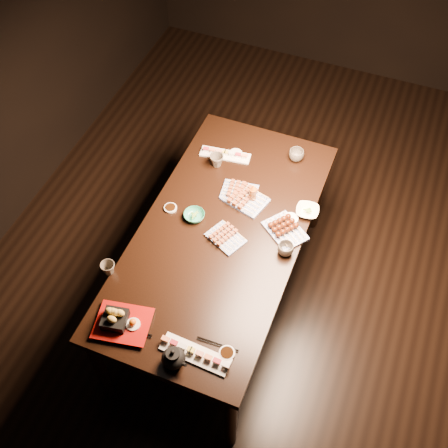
% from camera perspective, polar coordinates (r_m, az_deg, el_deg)
% --- Properties ---
extents(ground, '(5.00, 5.00, 0.00)m').
position_cam_1_polar(ground, '(3.90, 5.59, -6.00)').
color(ground, black).
rests_on(ground, ground).
extents(dining_table, '(1.13, 1.90, 0.75)m').
position_cam_1_polar(dining_table, '(3.50, -0.30, -4.55)').
color(dining_table, black).
rests_on(dining_table, ground).
extents(sushi_platter_near, '(0.36, 0.12, 0.04)m').
position_cam_1_polar(sushi_platter_near, '(2.79, -2.94, -12.94)').
color(sushi_platter_near, white).
rests_on(sushi_platter_near, dining_table).
extents(sushi_platter_far, '(0.33, 0.13, 0.04)m').
position_cam_1_polar(sushi_platter_far, '(3.57, 0.12, 7.19)').
color(sushi_platter_far, white).
rests_on(sushi_platter_far, dining_table).
extents(yakitori_plate_center, '(0.28, 0.24, 0.06)m').
position_cam_1_polar(yakitori_plate_center, '(3.31, 2.22, 2.73)').
color(yakitori_plate_center, '#828EB6').
rests_on(yakitori_plate_center, dining_table).
extents(yakitori_plate_right, '(0.25, 0.22, 0.05)m').
position_cam_1_polar(yakitori_plate_right, '(3.14, 0.17, -1.23)').
color(yakitori_plate_right, '#828EB6').
rests_on(yakitori_plate_right, dining_table).
extents(yakitori_plate_left, '(0.23, 0.18, 0.05)m').
position_cam_1_polar(yakitori_plate_left, '(3.36, 1.58, 3.50)').
color(yakitori_plate_left, '#828EB6').
rests_on(yakitori_plate_left, dining_table).
extents(tsukune_plate, '(0.29, 0.28, 0.06)m').
position_cam_1_polar(tsukune_plate, '(3.19, 6.25, -0.46)').
color(tsukune_plate, '#828EB6').
rests_on(tsukune_plate, dining_table).
extents(edamame_bowl_green, '(0.15, 0.15, 0.04)m').
position_cam_1_polar(edamame_bowl_green, '(3.24, -3.03, 0.85)').
color(edamame_bowl_green, '#329973').
rests_on(edamame_bowl_green, dining_table).
extents(edamame_bowl_cream, '(0.15, 0.15, 0.03)m').
position_cam_1_polar(edamame_bowl_cream, '(3.30, 8.46, 1.31)').
color(edamame_bowl_cream, '#FCEFCE').
rests_on(edamame_bowl_cream, dining_table).
extents(tempura_tray, '(0.31, 0.27, 0.10)m').
position_cam_1_polar(tempura_tray, '(2.88, -10.33, -9.59)').
color(tempura_tray, black).
rests_on(tempura_tray, dining_table).
extents(teacup_near_left, '(0.08, 0.08, 0.07)m').
position_cam_1_polar(teacup_near_left, '(3.07, -11.69, -4.43)').
color(teacup_near_left, brown).
rests_on(teacup_near_left, dining_table).
extents(teacup_mid_right, '(0.12, 0.12, 0.07)m').
position_cam_1_polar(teacup_mid_right, '(3.10, 6.27, -2.55)').
color(teacup_mid_right, brown).
rests_on(teacup_mid_right, dining_table).
extents(teacup_far_left, '(0.11, 0.11, 0.08)m').
position_cam_1_polar(teacup_far_left, '(3.50, -0.75, 6.47)').
color(teacup_far_left, brown).
rests_on(teacup_far_left, dining_table).
extents(teacup_far_right, '(0.11, 0.11, 0.07)m').
position_cam_1_polar(teacup_far_right, '(3.56, 7.36, 6.96)').
color(teacup_far_right, brown).
rests_on(teacup_far_right, dining_table).
extents(teapot, '(0.17, 0.17, 0.12)m').
position_cam_1_polar(teapot, '(2.75, -5.18, -13.29)').
color(teapot, black).
rests_on(teapot, dining_table).
extents(condiment_bottle, '(0.05, 0.05, 0.13)m').
position_cam_1_polar(condiment_bottle, '(3.29, 2.96, 3.18)').
color(condiment_bottle, brown).
rests_on(condiment_bottle, dining_table).
extents(sauce_dish_west, '(0.09, 0.09, 0.01)m').
position_cam_1_polar(sauce_dish_west, '(3.30, -5.46, 1.63)').
color(sauce_dish_west, white).
rests_on(sauce_dish_west, dining_table).
extents(sauce_dish_east, '(0.11, 0.11, 0.02)m').
position_cam_1_polar(sauce_dish_east, '(3.26, 6.77, 0.52)').
color(sauce_dish_east, white).
rests_on(sauce_dish_east, dining_table).
extents(sauce_dish_se, '(0.10, 0.10, 0.01)m').
position_cam_1_polar(sauce_dish_se, '(2.80, 0.30, -12.98)').
color(sauce_dish_se, white).
rests_on(sauce_dish_se, dining_table).
extents(sauce_dish_nw, '(0.09, 0.09, 0.01)m').
position_cam_1_polar(sauce_dish_nw, '(3.59, 1.19, 7.15)').
color(sauce_dish_nw, white).
rests_on(sauce_dish_nw, dining_table).
extents(chopsticks_near, '(0.25, 0.05, 0.01)m').
position_cam_1_polar(chopsticks_near, '(2.90, -9.66, -10.64)').
color(chopsticks_near, black).
rests_on(chopsticks_near, dining_table).
extents(chopsticks_se, '(0.22, 0.03, 0.01)m').
position_cam_1_polar(chopsticks_se, '(2.83, -0.64, -12.13)').
color(chopsticks_se, black).
rests_on(chopsticks_se, dining_table).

